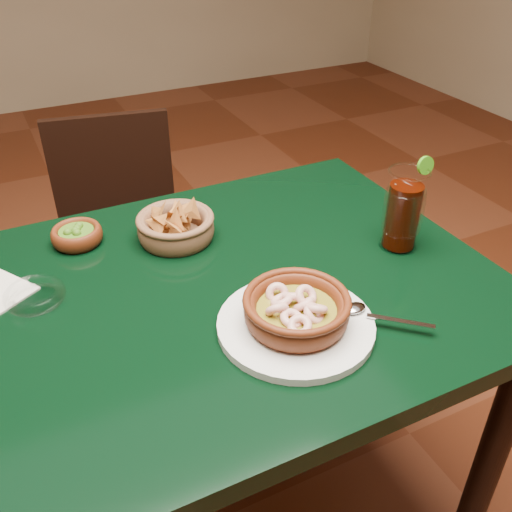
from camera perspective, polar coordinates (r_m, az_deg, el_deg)
name	(u,v)px	position (r m, az deg, el deg)	size (l,w,h in m)	color
dining_table	(187,336)	(1.13, -6.90, -7.97)	(1.20, 0.80, 0.75)	black
dining_chair	(123,244)	(1.80, -13.12, 1.21)	(0.44, 0.44, 0.83)	black
shrimp_plate	(297,314)	(0.97, 4.07, -5.77)	(0.34, 0.27, 0.08)	silver
chip_basket	(176,227)	(1.22, -8.03, 2.91)	(0.20, 0.20, 0.11)	brown
guacamole_ramekin	(77,235)	(1.26, -17.48, 2.03)	(0.12, 0.12, 0.04)	#4D1D0B
cola_drink	(403,211)	(1.20, 14.51, 4.41)	(0.17, 0.17, 0.19)	white
glass_ashtray	(35,296)	(1.11, -21.25, -3.71)	(0.12, 0.12, 0.03)	white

